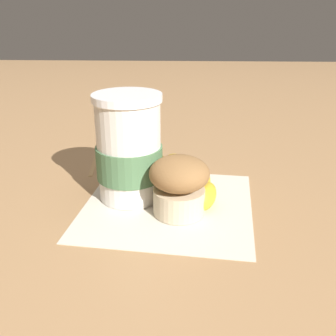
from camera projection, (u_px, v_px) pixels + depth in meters
ground_plane at (168, 205)px, 0.57m from camera, size 3.00×3.00×0.00m
paper_napkin at (168, 205)px, 0.57m from camera, size 0.26×0.26×0.00m
coffee_cup at (129, 151)px, 0.56m from camera, size 0.10×0.10×0.15m
muffin at (179, 184)px, 0.53m from camera, size 0.08×0.08×0.08m
banana at (183, 173)px, 0.62m from camera, size 0.14×0.20×0.04m
wooden_stirrer at (94, 163)px, 0.71m from camera, size 0.02×0.11×0.00m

